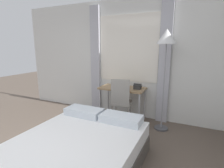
% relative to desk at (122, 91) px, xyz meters
% --- Properties ---
extents(wall_back_with_window, '(5.55, 0.13, 2.70)m').
position_rel_desk_xyz_m(wall_back_with_window, '(-0.17, 0.33, 0.68)').
color(wall_back_with_window, silver).
rests_on(wall_back_with_window, ground_plane).
extents(desk, '(1.00, 0.51, 0.75)m').
position_rel_desk_xyz_m(desk, '(0.00, 0.00, 0.00)').
color(desk, '#937551').
rests_on(desk, ground_plane).
extents(desk_chair, '(0.47, 0.47, 1.01)m').
position_rel_desk_xyz_m(desk_chair, '(0.08, -0.28, -0.11)').
color(desk_chair, gray).
rests_on(desk_chair, ground_plane).
extents(bed, '(1.54, 1.93, 0.60)m').
position_rel_desk_xyz_m(bed, '(0.09, -1.89, -0.43)').
color(bed, '#4C4742').
rests_on(bed, ground_plane).
extents(standing_lamp, '(0.36, 0.36, 1.97)m').
position_rel_desk_xyz_m(standing_lamp, '(0.91, -0.12, 1.03)').
color(standing_lamp, '#4C4C51').
rests_on(standing_lamp, ground_plane).
extents(telephone, '(0.17, 0.15, 0.12)m').
position_rel_desk_xyz_m(telephone, '(0.35, 0.01, 0.13)').
color(telephone, '#2D2D2D').
rests_on(telephone, desk).
extents(book, '(0.24, 0.18, 0.02)m').
position_rel_desk_xyz_m(book, '(0.00, -0.02, 0.09)').
color(book, '#33664C').
rests_on(book, desk).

